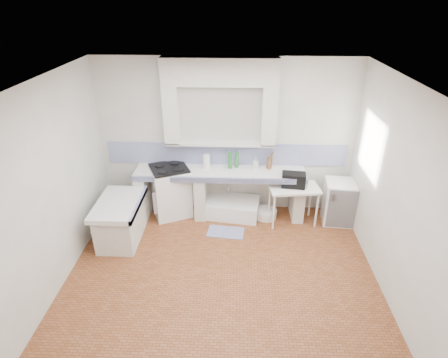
{
  "coord_description": "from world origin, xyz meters",
  "views": [
    {
      "loc": [
        0.2,
        -4.11,
        3.74
      ],
      "look_at": [
        0.0,
        1.0,
        1.1
      ],
      "focal_mm": 29.54,
      "sensor_mm": 36.0,
      "label": 1
    }
  ],
  "objects_px": {
    "sink": "(228,208)",
    "side_table": "(293,205)",
    "stove": "(171,191)",
    "fridge": "(338,202)"
  },
  "relations": [
    {
      "from": "stove",
      "to": "side_table",
      "type": "xyz_separation_m",
      "value": [
        2.2,
        -0.23,
        -0.1
      ]
    },
    {
      "from": "fridge",
      "to": "sink",
      "type": "bearing_deg",
      "value": -178.88
    },
    {
      "from": "sink",
      "to": "side_table",
      "type": "height_order",
      "value": "side_table"
    },
    {
      "from": "sink",
      "to": "fridge",
      "type": "xyz_separation_m",
      "value": [
        1.96,
        -0.14,
        0.25
      ]
    },
    {
      "from": "sink",
      "to": "side_table",
      "type": "xyz_separation_m",
      "value": [
        1.15,
        -0.22,
        0.22
      ]
    },
    {
      "from": "stove",
      "to": "sink",
      "type": "height_order",
      "value": "stove"
    },
    {
      "from": "stove",
      "to": "side_table",
      "type": "distance_m",
      "value": 2.21
    },
    {
      "from": "stove",
      "to": "sink",
      "type": "bearing_deg",
      "value": -24.41
    },
    {
      "from": "fridge",
      "to": "stove",
      "type": "bearing_deg",
      "value": -177.57
    },
    {
      "from": "stove",
      "to": "side_table",
      "type": "height_order",
      "value": "stove"
    }
  ]
}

